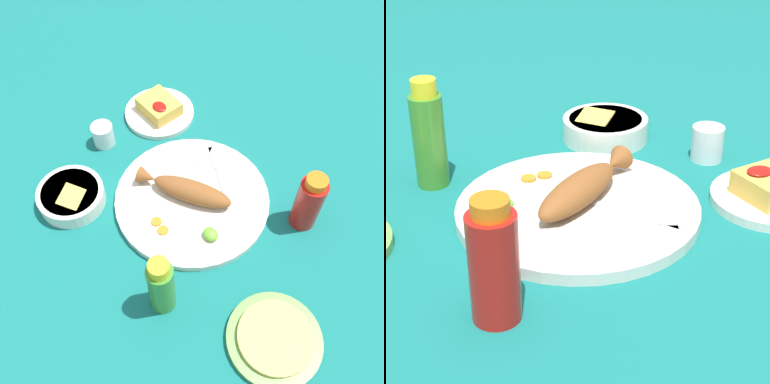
# 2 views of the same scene
# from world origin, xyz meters

# --- Properties ---
(ground_plane) EXTENTS (4.00, 4.00, 0.00)m
(ground_plane) POSITION_xyz_m (0.00, 0.00, 0.00)
(ground_plane) COLOR #146B66
(main_plate) EXTENTS (0.36, 0.36, 0.02)m
(main_plate) POSITION_xyz_m (0.00, 0.00, 0.01)
(main_plate) COLOR silver
(main_plate) RESTS_ON ground_plane
(fried_fish) EXTENTS (0.22, 0.15, 0.04)m
(fried_fish) POSITION_xyz_m (-0.01, -0.01, 0.04)
(fried_fish) COLOR brown
(fried_fish) RESTS_ON main_plate
(fork_near) EXTENTS (0.10, 0.17, 0.00)m
(fork_near) POSITION_xyz_m (-0.06, 0.07, 0.02)
(fork_near) COLOR silver
(fork_near) RESTS_ON main_plate
(fork_far) EXTENTS (0.17, 0.10, 0.00)m
(fork_far) POSITION_xyz_m (-0.01, 0.09, 0.02)
(fork_far) COLOR silver
(fork_far) RESTS_ON main_plate
(carrot_slice_near) EXTENTS (0.02, 0.02, 0.00)m
(carrot_slice_near) POSITION_xyz_m (0.03, -0.11, 0.02)
(carrot_slice_near) COLOR orange
(carrot_slice_near) RESTS_ON main_plate
(carrot_slice_mid) EXTENTS (0.02, 0.02, 0.00)m
(carrot_slice_mid) POSITION_xyz_m (0.00, -0.10, 0.02)
(carrot_slice_mid) COLOR orange
(carrot_slice_mid) RESTS_ON main_plate
(lime_wedge_main) EXTENTS (0.04, 0.03, 0.02)m
(lime_wedge_main) POSITION_xyz_m (0.10, -0.04, 0.03)
(lime_wedge_main) COLOR #6BB233
(lime_wedge_main) RESTS_ON main_plate
(hot_sauce_bottle_red) EXTENTS (0.06, 0.06, 0.16)m
(hot_sauce_bottle_red) POSITION_xyz_m (0.20, 0.16, 0.07)
(hot_sauce_bottle_red) COLOR #B21914
(hot_sauce_bottle_red) RESTS_ON ground_plane
(hot_sauce_bottle_green) EXTENTS (0.05, 0.05, 0.17)m
(hot_sauce_bottle_green) POSITION_xyz_m (0.15, -0.20, 0.08)
(hot_sauce_bottle_green) COLOR #3D8428
(hot_sauce_bottle_green) RESTS_ON ground_plane
(salt_cup) EXTENTS (0.05, 0.05, 0.06)m
(salt_cup) POSITION_xyz_m (-0.28, -0.05, 0.03)
(salt_cup) COLOR silver
(salt_cup) RESTS_ON ground_plane
(side_plate_fries) EXTENTS (0.18, 0.18, 0.01)m
(side_plate_fries) POSITION_xyz_m (-0.27, 0.12, 0.01)
(side_plate_fries) COLOR silver
(side_plate_fries) RESTS_ON ground_plane
(fries_pile) EXTENTS (0.10, 0.08, 0.04)m
(fries_pile) POSITION_xyz_m (-0.27, 0.12, 0.03)
(fries_pile) COLOR gold
(fries_pile) RESTS_ON side_plate_fries
(guacamole_bowl) EXTENTS (0.15, 0.15, 0.05)m
(guacamole_bowl) POSITION_xyz_m (-0.18, -0.21, 0.02)
(guacamole_bowl) COLOR white
(guacamole_bowl) RESTS_ON ground_plane
(tortilla_plate) EXTENTS (0.18, 0.18, 0.01)m
(tortilla_plate) POSITION_xyz_m (0.34, -0.09, 0.01)
(tortilla_plate) COLOR #6B9E4C
(tortilla_plate) RESTS_ON ground_plane
(tortilla_stack) EXTENTS (0.14, 0.14, 0.01)m
(tortilla_stack) POSITION_xyz_m (0.34, -0.09, 0.02)
(tortilla_stack) COLOR #E0C666
(tortilla_stack) RESTS_ON tortilla_plate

